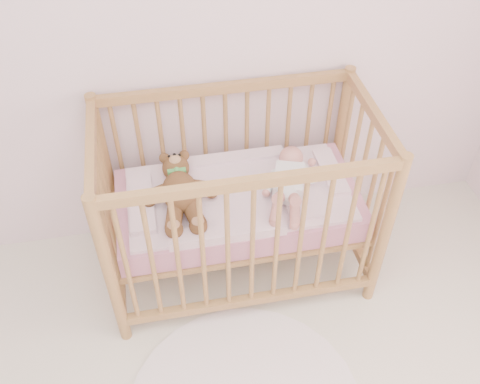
{
  "coord_description": "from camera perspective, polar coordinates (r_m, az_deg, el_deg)",
  "views": [
    {
      "loc": [
        0.02,
        -0.28,
        2.43
      ],
      "look_at": [
        0.37,
        1.55,
        0.62
      ],
      "focal_mm": 40.0,
      "sensor_mm": 36.0,
      "label": 1
    }
  ],
  "objects": [
    {
      "name": "wall_back",
      "position": [
        2.53,
        -10.86,
        18.02
      ],
      "size": [
        4.0,
        0.02,
        2.7
      ],
      "primitive_type": "cube",
      "color": "silver",
      "rests_on": "floor"
    },
    {
      "name": "teddy_bear",
      "position": [
        2.58,
        -6.41,
        0.01
      ],
      "size": [
        0.39,
        0.55,
        0.15
      ],
      "primitive_type": null,
      "rotation": [
        0.0,
        0.0,
        0.01
      ],
      "color": "brown",
      "rests_on": "blanket"
    },
    {
      "name": "crib",
      "position": [
        2.72,
        -0.2,
        -1.09
      ],
      "size": [
        1.36,
        0.76,
        1.0
      ],
      "primitive_type": null,
      "color": "#AB7748",
      "rests_on": "floor"
    },
    {
      "name": "blanket",
      "position": [
        2.68,
        -0.2,
        -0.19
      ],
      "size": [
        1.1,
        0.58,
        0.06
      ],
      "primitive_type": null,
      "color": "pink",
      "rests_on": "mattress"
    },
    {
      "name": "mattress",
      "position": [
        2.73,
        -0.2,
        -1.31
      ],
      "size": [
        1.22,
        0.62,
        0.13
      ],
      "primitive_type": "cube",
      "color": "pink",
      "rests_on": "crib"
    },
    {
      "name": "baby",
      "position": [
        2.66,
        5.23,
        1.39
      ],
      "size": [
        0.43,
        0.62,
        0.13
      ],
      "primitive_type": null,
      "rotation": [
        0.0,
        0.0,
        -0.33
      ],
      "color": "white",
      "rests_on": "blanket"
    }
  ]
}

